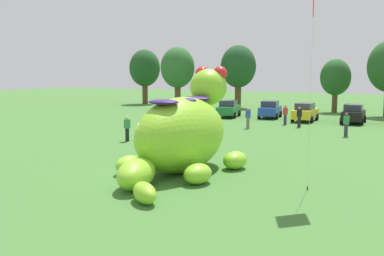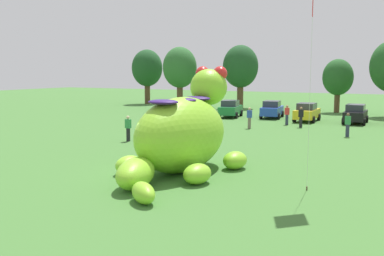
{
  "view_description": "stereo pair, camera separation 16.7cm",
  "coord_description": "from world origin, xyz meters",
  "px_view_note": "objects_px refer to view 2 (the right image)",
  "views": [
    {
      "loc": [
        10.97,
        -16.93,
        4.69
      ],
      "look_at": [
        0.91,
        2.31,
        1.94
      ],
      "focal_mm": 42.4,
      "sensor_mm": 36.0,
      "label": 1
    },
    {
      "loc": [
        11.12,
        -16.85,
        4.69
      ],
      "look_at": [
        0.91,
        2.31,
        1.94
      ],
      "focal_mm": 42.4,
      "sensor_mm": 36.0,
      "label": 2
    }
  ],
  "objects_px": {
    "spectator_mid_field": "(348,125)",
    "spectator_far_side": "(287,115)",
    "car_green": "(230,109)",
    "car_yellow": "(307,112)",
    "car_black": "(356,114)",
    "car_white": "(191,107)",
    "spectator_near_inflatable": "(301,117)",
    "spectator_by_cars": "(249,118)",
    "giant_inflatable_creature": "(182,133)",
    "spectator_wandering": "(128,129)",
    "car_blue": "(272,109)"
  },
  "relations": [
    {
      "from": "spectator_wandering",
      "to": "giant_inflatable_creature",
      "type": "bearing_deg",
      "value": -39.37
    },
    {
      "from": "giant_inflatable_creature",
      "to": "spectator_far_side",
      "type": "relative_size",
      "value": 5.61
    },
    {
      "from": "giant_inflatable_creature",
      "to": "spectator_wandering",
      "type": "distance_m",
      "value": 9.93
    },
    {
      "from": "spectator_by_cars",
      "to": "giant_inflatable_creature",
      "type": "bearing_deg",
      "value": -79.91
    },
    {
      "from": "car_green",
      "to": "spectator_mid_field",
      "type": "relative_size",
      "value": 2.54
    },
    {
      "from": "car_blue",
      "to": "spectator_mid_field",
      "type": "bearing_deg",
      "value": -48.29
    },
    {
      "from": "spectator_wandering",
      "to": "car_black",
      "type": "bearing_deg",
      "value": 56.51
    },
    {
      "from": "car_yellow",
      "to": "car_black",
      "type": "bearing_deg",
      "value": 5.21
    },
    {
      "from": "car_white",
      "to": "spectator_near_inflatable",
      "type": "xyz_separation_m",
      "value": [
        12.85,
        -4.77,
        -0.01
      ]
    },
    {
      "from": "car_white",
      "to": "car_yellow",
      "type": "relative_size",
      "value": 1.03
    },
    {
      "from": "car_black",
      "to": "spectator_near_inflatable",
      "type": "xyz_separation_m",
      "value": [
        -3.57,
        -5.07,
        -0.01
      ]
    },
    {
      "from": "car_white",
      "to": "car_green",
      "type": "xyz_separation_m",
      "value": [
        4.37,
        0.24,
        0.0
      ]
    },
    {
      "from": "car_green",
      "to": "spectator_far_side",
      "type": "relative_size",
      "value": 2.54
    },
    {
      "from": "giant_inflatable_creature",
      "to": "spectator_mid_field",
      "type": "distance_m",
      "value": 16.11
    },
    {
      "from": "giant_inflatable_creature",
      "to": "car_blue",
      "type": "height_order",
      "value": "giant_inflatable_creature"
    },
    {
      "from": "giant_inflatable_creature",
      "to": "spectator_wandering",
      "type": "relative_size",
      "value": 5.61
    },
    {
      "from": "car_green",
      "to": "car_blue",
      "type": "xyz_separation_m",
      "value": [
        3.99,
        1.14,
        0.0
      ]
    },
    {
      "from": "giant_inflatable_creature",
      "to": "car_yellow",
      "type": "height_order",
      "value": "giant_inflatable_creature"
    },
    {
      "from": "spectator_wandering",
      "to": "car_white",
      "type": "bearing_deg",
      "value": 104.67
    },
    {
      "from": "giant_inflatable_creature",
      "to": "spectator_far_side",
      "type": "distance_m",
      "value": 20.42
    },
    {
      "from": "spectator_by_cars",
      "to": "spectator_far_side",
      "type": "xyz_separation_m",
      "value": [
        1.97,
        3.95,
        0.0
      ]
    },
    {
      "from": "giant_inflatable_creature",
      "to": "car_white",
      "type": "distance_m",
      "value": 26.81
    },
    {
      "from": "car_white",
      "to": "car_green",
      "type": "distance_m",
      "value": 4.37
    },
    {
      "from": "spectator_by_cars",
      "to": "spectator_wandering",
      "type": "relative_size",
      "value": 1.0
    },
    {
      "from": "car_green",
      "to": "spectator_near_inflatable",
      "type": "height_order",
      "value": "car_green"
    },
    {
      "from": "spectator_mid_field",
      "to": "spectator_far_side",
      "type": "bearing_deg",
      "value": 139.3
    },
    {
      "from": "car_yellow",
      "to": "car_black",
      "type": "xyz_separation_m",
      "value": [
        4.23,
        0.39,
        0.0
      ]
    },
    {
      "from": "car_green",
      "to": "spectator_far_side",
      "type": "bearing_deg",
      "value": -28.11
    },
    {
      "from": "spectator_mid_field",
      "to": "spectator_by_cars",
      "type": "relative_size",
      "value": 1.0
    },
    {
      "from": "car_blue",
      "to": "spectator_mid_field",
      "type": "distance_m",
      "value": 13.27
    },
    {
      "from": "spectator_wandering",
      "to": "car_blue",
      "type": "bearing_deg",
      "value": 78.79
    },
    {
      "from": "car_white",
      "to": "car_yellow",
      "type": "bearing_deg",
      "value": -0.4
    },
    {
      "from": "car_white",
      "to": "car_black",
      "type": "bearing_deg",
      "value": 1.05
    },
    {
      "from": "car_black",
      "to": "spectator_by_cars",
      "type": "distance_m",
      "value": 10.48
    },
    {
      "from": "car_blue",
      "to": "spectator_by_cars",
      "type": "height_order",
      "value": "car_blue"
    },
    {
      "from": "car_blue",
      "to": "spectator_near_inflatable",
      "type": "relative_size",
      "value": 2.52
    },
    {
      "from": "car_green",
      "to": "car_black",
      "type": "relative_size",
      "value": 1.05
    },
    {
      "from": "car_white",
      "to": "spectator_far_side",
      "type": "distance_m",
      "value": 11.8
    },
    {
      "from": "spectator_by_cars",
      "to": "spectator_far_side",
      "type": "bearing_deg",
      "value": 63.55
    },
    {
      "from": "spectator_near_inflatable",
      "to": "spectator_wandering",
      "type": "height_order",
      "value": "same"
    },
    {
      "from": "spectator_near_inflatable",
      "to": "spectator_far_side",
      "type": "xyz_separation_m",
      "value": [
        -1.56,
        1.31,
        0.0
      ]
    },
    {
      "from": "spectator_near_inflatable",
      "to": "spectator_by_cars",
      "type": "relative_size",
      "value": 1.0
    },
    {
      "from": "car_white",
      "to": "spectator_far_side",
      "type": "xyz_separation_m",
      "value": [
        11.29,
        -3.46,
        -0.01
      ]
    },
    {
      "from": "spectator_wandering",
      "to": "car_green",
      "type": "bearing_deg",
      "value": 90.76
    },
    {
      "from": "car_blue",
      "to": "spectator_far_side",
      "type": "relative_size",
      "value": 2.52
    },
    {
      "from": "car_green",
      "to": "spectator_by_cars",
      "type": "height_order",
      "value": "car_green"
    },
    {
      "from": "spectator_by_cars",
      "to": "spectator_far_side",
      "type": "distance_m",
      "value": 4.41
    },
    {
      "from": "car_green",
      "to": "car_yellow",
      "type": "bearing_deg",
      "value": -2.37
    },
    {
      "from": "car_yellow",
      "to": "spectator_near_inflatable",
      "type": "xyz_separation_m",
      "value": [
        0.66,
        -4.68,
        -0.01
      ]
    },
    {
      "from": "car_white",
      "to": "spectator_far_side",
      "type": "bearing_deg",
      "value": -17.04
    }
  ]
}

